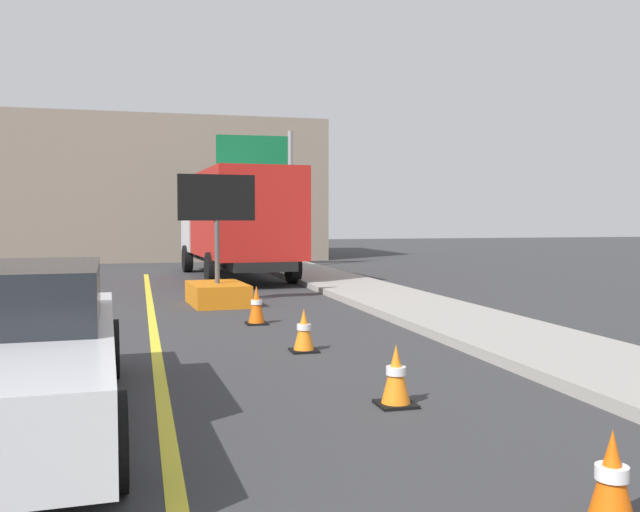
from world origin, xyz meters
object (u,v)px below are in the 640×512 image
traffic_cone_mid_lane (396,376)px  traffic_cone_far_lane (304,331)px  box_truck (237,221)px  traffic_cone_near_sign (612,481)px  arrow_board_trailer (217,282)px  traffic_cone_curbside (257,305)px  highway_guide_sign (269,174)px

traffic_cone_mid_lane → traffic_cone_far_lane: (-0.23, 2.86, -0.00)m
box_truck → traffic_cone_mid_lane: size_ratio=13.58×
box_truck → traffic_cone_near_sign: 17.52m
arrow_board_trailer → traffic_cone_mid_lane: size_ratio=4.57×
arrow_board_trailer → traffic_cone_near_sign: (1.03, -11.11, -0.19)m
box_truck → traffic_cone_mid_lane: bearing=-92.0°
arrow_board_trailer → traffic_cone_near_sign: arrow_board_trailer is taller
traffic_cone_curbside → highway_guide_sign: bearing=78.6°
highway_guide_sign → traffic_cone_mid_lane: (-2.27, -18.93, -3.13)m
box_truck → highway_guide_sign: bearing=67.5°
arrow_board_trailer → traffic_cone_mid_lane: 8.34m
box_truck → highway_guide_sign: (1.77, 4.28, 1.69)m
highway_guide_sign → traffic_cone_curbside: (-2.71, -13.50, -3.10)m
box_truck → highway_guide_sign: highway_guide_sign is taller
traffic_cone_far_lane → traffic_cone_curbside: bearing=94.8°
box_truck → highway_guide_sign: size_ratio=1.61×
arrow_board_trailer → box_truck: size_ratio=0.34×
traffic_cone_near_sign → traffic_cone_mid_lane: traffic_cone_mid_lane is taller
arrow_board_trailer → highway_guide_sign: 11.44m
highway_guide_sign → traffic_cone_near_sign: (-2.03, -21.74, -3.14)m
arrow_board_trailer → traffic_cone_far_lane: size_ratio=4.63×
traffic_cone_curbside → traffic_cone_near_sign: bearing=-85.2°
arrow_board_trailer → highway_guide_sign: highway_guide_sign is taller
box_truck → traffic_cone_curbside: box_truck is taller
traffic_cone_far_lane → arrow_board_trailer: bearing=95.9°
traffic_cone_near_sign → traffic_cone_mid_lane: (-0.24, 2.81, 0.00)m
highway_guide_sign → traffic_cone_far_lane: size_ratio=8.58×
traffic_cone_mid_lane → box_truck: bearing=88.0°
traffic_cone_near_sign → arrow_board_trailer: bearing=95.3°
arrow_board_trailer → traffic_cone_far_lane: 5.47m
traffic_cone_near_sign → traffic_cone_far_lane: (-0.47, 5.67, -0.00)m
highway_guide_sign → traffic_cone_mid_lane: 19.32m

